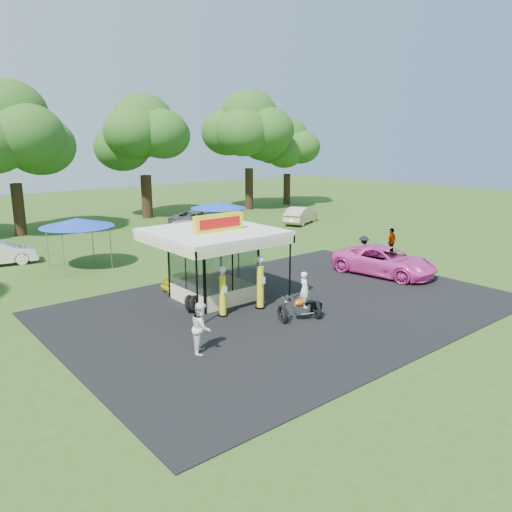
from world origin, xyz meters
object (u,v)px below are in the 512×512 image
at_px(gas_station_kiosk, 213,263).
at_px(pink_sedan, 384,261).
at_px(spectator_east_b, 391,242).
at_px(tent_west, 77,223).
at_px(gas_pump_right, 260,284).
at_px(a_frame_sign, 409,269).
at_px(spectator_west, 202,328).
at_px(spectator_east_a, 363,250).
at_px(bg_car_c, 190,228).
at_px(gas_pump_left, 223,293).
at_px(bg_car_e, 301,215).
at_px(tent_east, 218,205).
at_px(motorcycle, 302,301).
at_px(kiosk_car, 189,280).
at_px(bg_car_d, 201,219).

distance_m(gas_station_kiosk, pink_sedan, 10.26).
xyz_separation_m(spectator_east_b, tent_west, (-16.97, 9.80, 1.79)).
xyz_separation_m(gas_pump_right, a_frame_sign, (9.75, -1.21, -0.74)).
height_order(spectator_west, spectator_east_b, spectator_west).
xyz_separation_m(spectator_east_a, bg_car_c, (-3.70, 13.74, -0.14)).
distance_m(gas_pump_left, tent_west, 12.41).
height_order(gas_pump_right, spectator_east_a, gas_pump_right).
relative_size(gas_pump_left, bg_car_e, 0.48).
bearing_deg(gas_pump_right, tent_east, 61.43).
height_order(motorcycle, a_frame_sign, motorcycle).
bearing_deg(tent_east, gas_pump_right, -118.57).
xyz_separation_m(spectator_east_a, tent_west, (-13.56, 10.23, 1.80)).
bearing_deg(tent_west, bg_car_c, 19.59).
bearing_deg(gas_station_kiosk, kiosk_car, 90.00).
bearing_deg(motorcycle, tent_east, 85.18).
relative_size(pink_sedan, spectator_west, 3.06).
bearing_deg(spectator_east_b, pink_sedan, 20.68).
bearing_deg(motorcycle, tent_west, 124.36).
bearing_deg(spectator_west, bg_car_e, -13.18).
relative_size(gas_station_kiosk, bg_car_d, 0.99).
height_order(gas_pump_right, bg_car_e, gas_pump_right).
bearing_deg(gas_pump_right, motorcycle, -78.52).
distance_m(kiosk_car, pink_sedan, 10.96).
distance_m(kiosk_car, bg_car_c, 13.40).
bearing_deg(tent_west, motorcycle, -74.70).
bearing_deg(spectator_west, gas_pump_right, -25.55).
distance_m(bg_car_c, bg_car_e, 11.31).
distance_m(gas_station_kiosk, motorcycle, 4.92).
relative_size(gas_pump_left, bg_car_c, 0.51).
bearing_deg(gas_pump_left, bg_car_c, 62.44).
relative_size(gas_station_kiosk, pink_sedan, 0.94).
height_order(spectator_east_a, bg_car_d, spectator_east_a).
xyz_separation_m(spectator_east_b, bg_car_d, (-3.84, 16.79, -0.15)).
bearing_deg(gas_pump_left, a_frame_sign, -7.14).
distance_m(gas_station_kiosk, bg_car_d, 19.97).
height_order(gas_station_kiosk, gas_pump_left, gas_station_kiosk).
relative_size(gas_pump_left, kiosk_car, 0.80).
relative_size(motorcycle, pink_sedan, 0.38).
bearing_deg(spectator_west, kiosk_car, 9.74).
xyz_separation_m(gas_pump_left, pink_sedan, (10.95, -0.28, -0.28)).
relative_size(gas_pump_right, spectator_east_a, 1.38).
xyz_separation_m(motorcycle, pink_sedan, (8.60, 2.19, -0.05)).
relative_size(kiosk_car, tent_west, 0.66).
relative_size(bg_car_d, tent_east, 1.32).
xyz_separation_m(a_frame_sign, kiosk_car, (-10.60, 5.84, 0.04)).
bearing_deg(bg_car_d, motorcycle, 156.01).
relative_size(gas_station_kiosk, tent_west, 1.27).
bearing_deg(a_frame_sign, spectator_west, -160.09).
relative_size(pink_sedan, tent_west, 1.35).
bearing_deg(tent_west, bg_car_e, 7.82).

